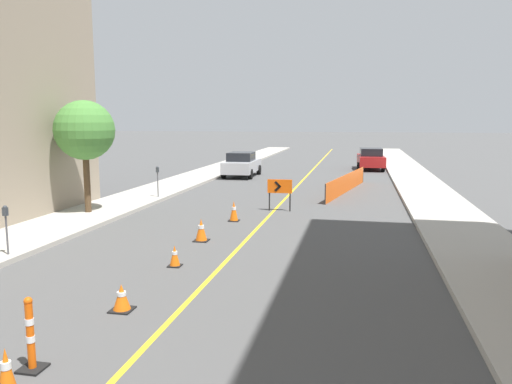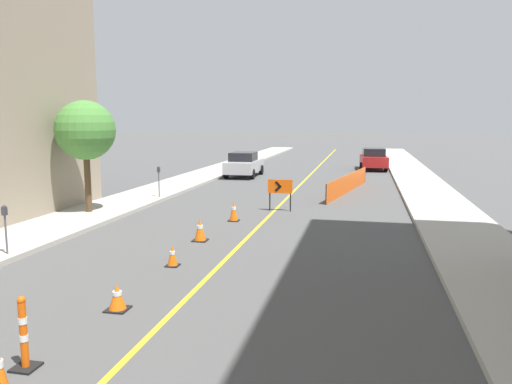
% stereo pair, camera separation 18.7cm
% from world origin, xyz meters
% --- Properties ---
extents(lane_stripe, '(0.12, 65.30, 0.01)m').
position_xyz_m(lane_stripe, '(0.00, 32.65, 0.00)').
color(lane_stripe, gold).
rests_on(lane_stripe, ground_plane).
extents(sidewalk_left, '(2.74, 65.30, 0.15)m').
position_xyz_m(sidewalk_left, '(-6.69, 32.65, 0.08)').
color(sidewalk_left, '#ADA89E').
rests_on(sidewalk_left, ground_plane).
extents(sidewalk_right, '(2.74, 65.30, 0.15)m').
position_xyz_m(sidewalk_right, '(6.69, 32.65, 0.08)').
color(sidewalk_right, '#ADA89E').
rests_on(sidewalk_right, ground_plane).
extents(traffic_cone_second, '(0.33, 0.33, 0.68)m').
position_xyz_m(traffic_cone_second, '(-1.21, 7.90, 0.33)').
color(traffic_cone_second, black).
rests_on(traffic_cone_second, ground_plane).
extents(traffic_cone_third, '(0.42, 0.42, 0.53)m').
position_xyz_m(traffic_cone_third, '(-1.10, 11.00, 0.26)').
color(traffic_cone_third, black).
rests_on(traffic_cone_third, ground_plane).
extents(traffic_cone_fourth, '(0.33, 0.33, 0.54)m').
position_xyz_m(traffic_cone_fourth, '(-1.15, 14.00, 0.27)').
color(traffic_cone_fourth, black).
rests_on(traffic_cone_fourth, ground_plane).
extents(traffic_cone_fifth, '(0.44, 0.44, 0.69)m').
position_xyz_m(traffic_cone_fifth, '(-1.32, 16.68, 0.34)').
color(traffic_cone_fifth, black).
rests_on(traffic_cone_fifth, ground_plane).
extents(traffic_cone_farthest, '(0.38, 0.38, 0.74)m').
position_xyz_m(traffic_cone_farthest, '(-1.08, 19.81, 0.37)').
color(traffic_cone_farthest, black).
rests_on(traffic_cone_farthest, ground_plane).
extents(delineator_post_front, '(0.36, 0.36, 1.13)m').
position_xyz_m(delineator_post_front, '(-1.33, 8.59, 0.48)').
color(delineator_post_front, black).
rests_on(delineator_post_front, ground_plane).
extents(arrow_barricade_primary, '(1.00, 0.13, 1.29)m').
position_xyz_m(arrow_barricade_primary, '(0.23, 22.16, 0.93)').
color(arrow_barricade_primary, '#EF560C').
rests_on(arrow_barricade_primary, ground_plane).
extents(safety_mesh_fence, '(1.69, 8.34, 0.92)m').
position_xyz_m(safety_mesh_fence, '(2.76, 28.18, 0.46)').
color(safety_mesh_fence, '#EF560C').
rests_on(safety_mesh_fence, ground_plane).
extents(parked_car_curb_near, '(1.94, 4.34, 1.59)m').
position_xyz_m(parked_car_curb_near, '(-4.10, 33.79, 0.80)').
color(parked_car_curb_near, '#B7B7BC').
rests_on(parked_car_curb_near, ground_plane).
extents(parked_car_curb_mid, '(2.04, 4.39, 1.59)m').
position_xyz_m(parked_car_curb_mid, '(4.17, 40.10, 0.80)').
color(parked_car_curb_mid, maroon).
rests_on(parked_car_curb_mid, ground_plane).
extents(parking_meter_near_curb, '(0.12, 0.11, 1.42)m').
position_xyz_m(parking_meter_near_curb, '(-5.67, 23.73, 1.15)').
color(parking_meter_near_curb, '#4C4C51').
rests_on(parking_meter_near_curb, sidewalk_left).
extents(parking_meter_far_curb, '(0.12, 0.11, 1.32)m').
position_xyz_m(parking_meter_far_curb, '(-5.67, 13.66, 1.08)').
color(parking_meter_far_curb, '#4C4C51').
rests_on(parking_meter_far_curb, sidewalk_left).
extents(street_tree_left_near, '(2.25, 2.25, 4.25)m').
position_xyz_m(street_tree_left_near, '(-6.83, 19.66, 3.26)').
color(street_tree_left_near, '#4C3823').
rests_on(street_tree_left_near, sidewalk_left).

